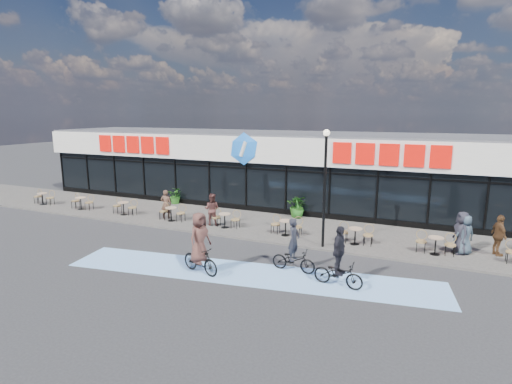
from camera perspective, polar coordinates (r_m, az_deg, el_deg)
ground at (r=18.18m, az=-10.76°, el=-7.74°), size 120.00×120.00×0.00m
sidewalk at (r=21.85m, az=-4.15°, el=-4.16°), size 44.00×5.00×0.10m
bike_lane at (r=15.10m, az=-1.12°, el=-11.57°), size 14.17×4.13×0.01m
building at (r=26.23m, az=1.27°, el=3.59°), size 30.60×6.57×4.75m
lamp_post at (r=17.13m, az=9.82°, el=1.91°), size 0.28×0.28×5.08m
bistro_set_0 at (r=28.80m, az=-28.06°, el=-0.65°), size 1.54×0.62×0.90m
bistro_set_1 at (r=26.35m, az=-23.60°, el=-1.27°), size 1.54×0.62×0.90m
bistro_set_2 at (r=24.10m, az=-18.27°, el=-2.00°), size 1.54×0.62×0.90m
bistro_set_3 at (r=22.10m, az=-11.90°, el=-2.84°), size 1.54×0.62×0.90m
bistro_set_4 at (r=20.43m, az=-4.37°, el=-3.79°), size 1.54×0.62×0.90m
bistro_set_5 at (r=19.18m, az=4.34°, el=-4.81°), size 1.54×0.62×0.90m
bistro_set_6 at (r=18.42m, az=14.03°, el=-5.81°), size 1.54×0.62×0.90m
bistro_set_7 at (r=18.23m, az=24.26°, el=-6.68°), size 1.54×0.62×0.90m
potted_plant_left at (r=26.04m, az=-11.39°, el=-0.48°), size 1.13×1.03×1.08m
potted_plant_mid at (r=22.40m, az=5.96°, el=-2.00°), size 1.27×1.14×1.27m
potted_plant_right at (r=22.25m, az=6.01°, el=-2.19°), size 0.72×0.72×1.20m
patron_left at (r=22.56m, az=-12.74°, el=-1.69°), size 0.69×0.58×1.60m
patron_right at (r=20.81m, az=-6.32°, el=-2.46°), size 0.91×0.77×1.68m
pedestrian_a at (r=18.57m, az=27.28°, el=-5.20°), size 0.86×1.03×1.80m
pedestrian_b at (r=19.10m, az=31.38°, el=-5.31°), size 0.75×1.08×1.71m
pedestrian_c at (r=18.57m, az=27.66°, el=-5.42°), size 0.98×0.88×1.68m
cyclist_a at (r=15.14m, az=5.40°, el=-8.84°), size 1.75×0.72×2.05m
cyclist_b at (r=14.07m, az=11.72°, el=-10.04°), size 1.81×1.04×2.15m
cyclist_c at (r=14.93m, az=-8.02°, el=-7.94°), size 1.82×1.04×2.33m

